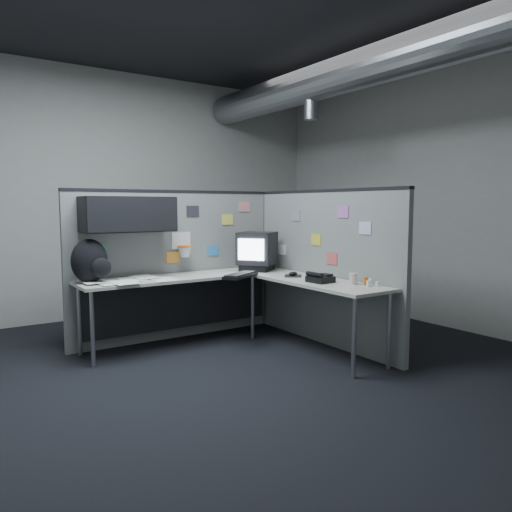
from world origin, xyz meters
TOP-DOWN VIEW (x-y plane):
  - room at (0.56, 0.00)m, footprint 5.62×5.62m
  - partition_back at (-0.25, 1.23)m, footprint 2.44×0.42m
  - partition_right at (1.10, 0.22)m, footprint 0.07×2.23m
  - desk at (0.15, 0.70)m, footprint 2.31×2.11m
  - monitor at (0.73, 0.92)m, footprint 0.53×0.53m
  - keyboard at (0.28, 0.56)m, footprint 0.50×0.39m
  - mouse at (0.77, 0.32)m, footprint 0.27×0.27m
  - phone at (0.72, -0.16)m, footprint 0.21×0.23m
  - bottles at (0.96, -0.57)m, footprint 0.12×0.16m
  - cup at (0.90, -0.42)m, footprint 0.08×0.08m
  - papers at (-0.77, 0.94)m, footprint 0.88×0.58m
  - backpack at (-1.10, 1.02)m, footprint 0.39×0.35m

SIDE VIEW (x-z plane):
  - desk at x=0.15m, z-range 0.25..0.98m
  - papers at x=-0.77m, z-range 0.73..0.75m
  - mouse at x=0.77m, z-range 0.72..0.77m
  - keyboard at x=0.28m, z-range 0.73..0.77m
  - bottles at x=0.96m, z-range 0.72..0.80m
  - phone at x=0.72m, z-range 0.72..0.82m
  - cup at x=0.90m, z-range 0.73..0.83m
  - partition_right at x=1.10m, z-range 0.00..1.63m
  - backpack at x=-1.10m, z-range 0.72..1.14m
  - monitor at x=0.73m, z-range 0.74..1.17m
  - partition_back at x=-0.25m, z-range 0.18..1.81m
  - room at x=0.56m, z-range 0.49..3.71m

